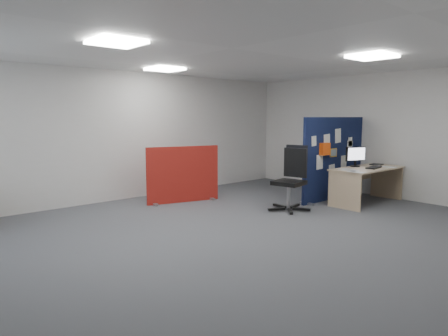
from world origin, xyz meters
TOP-DOWN VIEW (x-y plane):
  - floor at (0.00, 0.00)m, footprint 9.00×9.00m
  - ceiling at (0.00, 0.00)m, footprint 9.00×7.00m
  - wall_back at (0.00, 3.50)m, footprint 9.00×0.02m
  - wall_right at (4.50, 0.00)m, footprint 0.02×7.00m
  - ceiling_lights at (0.33, 0.67)m, footprint 4.10×4.10m
  - navy_divider at (3.47, 0.57)m, footprint 2.11×0.30m
  - main_desk at (3.58, -0.10)m, footprint 1.70×0.76m
  - monitor_main at (3.55, 0.12)m, footprint 0.45×0.19m
  - keyboard at (3.61, -0.25)m, footprint 0.47×0.25m
  - mouse at (3.85, -0.24)m, footprint 0.10×0.06m
  - paper_tray at (4.19, -0.01)m, footprint 0.31×0.26m
  - red_divider at (0.84, 2.40)m, footprint 1.50×0.46m
  - office_chair at (1.99, 0.50)m, footprint 0.79×0.78m
  - desk_papers at (3.19, -0.22)m, footprint 1.40×0.68m

SIDE VIEW (x-z plane):
  - floor at x=0.00m, z-range 0.00..0.00m
  - main_desk at x=3.58m, z-range 0.19..0.92m
  - red_divider at x=0.84m, z-range -0.01..1.14m
  - office_chair at x=1.99m, z-range 0.08..1.28m
  - desk_papers at x=3.19m, z-range 0.73..0.73m
  - paper_tray at x=4.19m, z-range 0.73..0.74m
  - keyboard at x=3.61m, z-range 0.73..0.75m
  - mouse at x=3.85m, z-range 0.73..0.76m
  - navy_divider at x=3.47m, z-range 0.00..1.74m
  - monitor_main at x=3.55m, z-range 0.75..1.16m
  - wall_back at x=0.00m, z-range 0.00..2.70m
  - wall_right at x=4.50m, z-range 0.00..2.70m
  - ceiling_lights at x=0.33m, z-range 2.65..2.69m
  - ceiling at x=0.00m, z-range 2.69..2.71m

